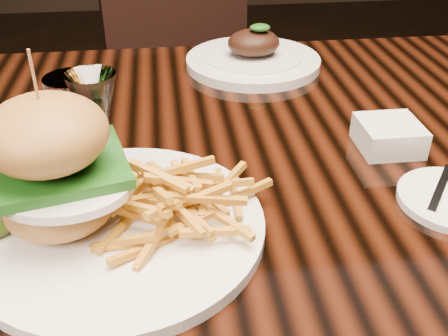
{
  "coord_description": "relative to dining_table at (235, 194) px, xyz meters",
  "views": [
    {
      "loc": [
        -0.1,
        -0.64,
        1.13
      ],
      "look_at": [
        -0.03,
        -0.14,
        0.81
      ],
      "focal_mm": 42.0,
      "sensor_mm": 36.0,
      "label": 1
    }
  ],
  "objects": [
    {
      "name": "ramekin",
      "position": [
        0.22,
        -0.02,
        0.1
      ],
      "size": [
        0.09,
        0.09,
        0.04
      ],
      "primitive_type": "cube",
      "rotation": [
        0.0,
        0.0,
        0.05
      ],
      "color": "white",
      "rests_on": "dining_table"
    },
    {
      "name": "dining_table",
      "position": [
        0.0,
        0.0,
        0.0
      ],
      "size": [
        1.6,
        0.9,
        0.75
      ],
      "color": "black",
      "rests_on": "ground"
    },
    {
      "name": "wine_glass",
      "position": [
        -0.18,
        -0.08,
        0.19
      ],
      "size": [
        0.06,
        0.06,
        0.16
      ],
      "color": "white",
      "rests_on": "dining_table"
    },
    {
      "name": "burger_plate",
      "position": [
        -0.17,
        -0.17,
        0.13
      ],
      "size": [
        0.33,
        0.33,
        0.22
      ],
      "rotation": [
        0.0,
        0.0,
        0.03
      ],
      "color": "white",
      "rests_on": "dining_table"
    },
    {
      "name": "far_dish",
      "position": [
        0.08,
        0.32,
        0.09
      ],
      "size": [
        0.26,
        0.26,
        0.09
      ],
      "rotation": [
        0.0,
        0.0,
        -0.37
      ],
      "color": "white",
      "rests_on": "dining_table"
    },
    {
      "name": "water_tumbler",
      "position": [
        -0.22,
        0.05,
        0.13
      ],
      "size": [
        0.08,
        0.08,
        0.1
      ],
      "primitive_type": "cylinder",
      "color": "white",
      "rests_on": "dining_table"
    },
    {
      "name": "chair_far",
      "position": [
        -0.01,
        0.89,
        -0.13
      ],
      "size": [
        0.55,
        0.56,
        0.95
      ],
      "rotation": [
        0.0,
        0.0,
        0.23
      ],
      "color": "black",
      "rests_on": "ground"
    }
  ]
}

